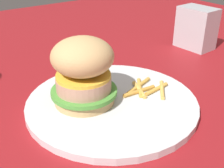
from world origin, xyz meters
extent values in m
plane|color=maroon|center=(0.00, 0.00, 0.00)|extent=(1.60, 1.60, 0.00)
cylinder|color=silver|center=(0.03, 0.00, 0.01)|extent=(0.29, 0.29, 0.01)
cylinder|color=tan|center=(0.07, -0.02, 0.02)|extent=(0.10, 0.10, 0.02)
cylinder|color=#4C9338|center=(0.07, -0.02, 0.03)|extent=(0.11, 0.11, 0.01)
cylinder|color=tan|center=(0.07, -0.02, 0.05)|extent=(0.09, 0.09, 0.02)
cylinder|color=yellow|center=(0.07, -0.02, 0.06)|extent=(0.09, 0.09, 0.01)
ellipsoid|color=tan|center=(0.07, -0.02, 0.09)|extent=(0.10, 0.10, 0.06)
cylinder|color=#E5B251|center=(-0.03, 0.01, 0.02)|extent=(0.03, 0.06, 0.01)
cylinder|color=#E5B251|center=(-0.06, 0.03, 0.02)|extent=(0.05, 0.05, 0.01)
cylinder|color=gold|center=(-0.03, 0.00, 0.02)|extent=(0.04, 0.05, 0.01)
cylinder|color=gold|center=(-0.04, -0.01, 0.02)|extent=(0.07, 0.03, 0.01)
cylinder|color=gold|center=(-0.05, 0.02, 0.02)|extent=(0.06, 0.01, 0.01)
cylinder|color=gold|center=(-0.02, 0.01, 0.02)|extent=(0.07, 0.01, 0.01)
cube|color=#B7BABF|center=(-0.31, -0.11, 0.05)|extent=(0.06, 0.09, 0.10)
camera|label=1|loc=(0.27, 0.34, 0.26)|focal=45.86mm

